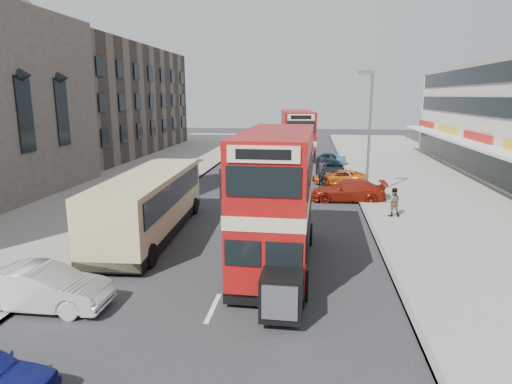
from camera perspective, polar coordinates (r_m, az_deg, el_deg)
The scene contains 17 objects.
ground at distance 12.82m, azimuth -7.65°, elevation -18.74°, with size 160.00×160.00×0.00m, color #28282B.
road_surface at distance 31.43m, azimuth 1.58°, elevation 0.25°, with size 12.00×90.00×0.01m, color #28282B.
pavement_right at distance 32.56m, azimuth 23.10°, elevation -0.20°, with size 12.00×90.00×0.15m, color gray.
pavement_left at distance 34.66m, azimuth -18.58°, elevation 0.87°, with size 12.00×90.00×0.15m, color gray.
kerb_left at distance 32.56m, azimuth -9.17°, elevation 0.65°, with size 0.20×90.00×0.16m, color gray.
kerb_right at distance 31.43m, azimuth 12.71°, elevation 0.08°, with size 0.20×90.00×0.16m, color gray.
brick_terrace at distance 54.62m, azimuth -20.45°, elevation 10.99°, with size 14.00×28.00×12.00m, color #66594C.
street_lamp at distance 28.86m, azimuth 14.37°, elevation 8.39°, with size 1.00×0.20×8.12m.
bus_main at distance 16.99m, azimuth 2.72°, elevation -0.90°, with size 2.75×9.37×5.13m.
bus_second at distance 39.28m, azimuth 5.34°, elevation 6.62°, with size 3.46×9.37×5.12m.
coach at distance 21.57m, azimuth -13.63°, elevation -1.29°, with size 3.15×10.58×2.77m.
car_left_front at distance 15.66m, azimuth -25.91°, elevation -11.09°, with size 1.48×4.24×1.40m, color silver.
car_right_a at distance 28.60m, azimuth 11.80°, elevation 0.16°, with size 1.90×4.68×1.36m, color maroon.
car_right_b at distance 33.95m, azimuth 10.81°, elevation 1.89°, with size 1.83×3.98×1.11m, color orange.
car_right_c at distance 43.05m, azimuth 9.04°, elevation 4.28°, with size 1.54×3.82×1.30m, color #5C99B8.
pedestrian_near at distance 25.06m, azimuth 17.33°, elevation -1.23°, with size 0.59×0.40×1.60m, color gray.
cyclist at distance 32.73m, azimuth 8.49°, elevation 1.91°, with size 0.89×1.94×2.19m.
Camera 1 is at (2.95, -10.58, 6.60)m, focal length 30.90 mm.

